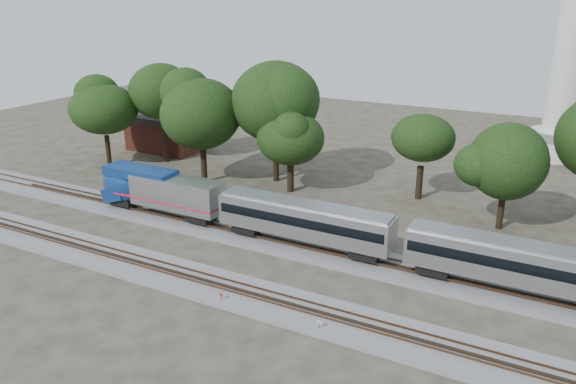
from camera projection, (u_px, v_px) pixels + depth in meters
name	position (u px, v px, depth m)	size (l,w,h in m)	color
ground	(230.00, 265.00, 50.29)	(160.00, 160.00, 0.00)	#383328
track_far	(264.00, 239.00, 55.22)	(160.00, 5.00, 0.73)	slate
track_near	(204.00, 283.00, 46.90)	(160.00, 5.00, 0.73)	slate
switch_stand_red	(221.00, 297.00, 43.93)	(0.31, 0.07, 0.97)	#512D19
switch_stand_white	(319.00, 325.00, 40.15)	(0.34, 0.08, 1.07)	#512D19
switch_lever	(262.00, 310.00, 43.05)	(0.50, 0.30, 0.30)	#512D19
brick_building	(168.00, 132.00, 86.35)	(11.40, 8.27, 5.33)	maroon
tree_0	(104.00, 109.00, 76.29)	(8.14, 8.14, 11.47)	black
tree_1	(161.00, 91.00, 77.33)	(10.28, 10.28, 14.49)	black
tree_2	(201.00, 114.00, 69.25)	(9.00, 9.00, 12.69)	black
tree_3	(276.00, 102.00, 69.26)	(10.48, 10.48, 14.77)	black
tree_4	(291.00, 138.00, 66.62)	(6.81, 6.81, 9.60)	black
tree_5	(423.00, 138.00, 63.96)	(7.50, 7.50, 10.58)	black
tree_6	(508.00, 162.00, 55.69)	(7.36, 7.36, 10.38)	black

